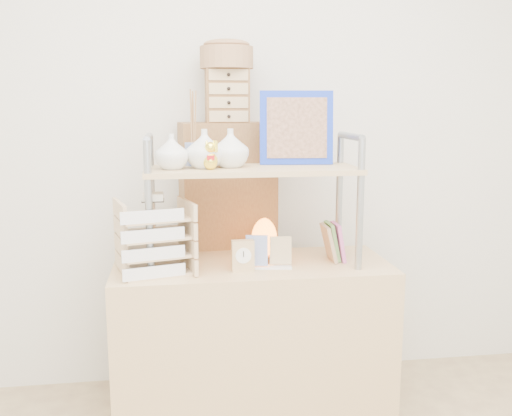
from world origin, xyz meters
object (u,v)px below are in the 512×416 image
(cabinet, at_px, (228,259))
(salt_lamp, at_px, (264,239))
(letter_tray, at_px, (154,241))
(desk, at_px, (252,344))

(cabinet, bearing_deg, salt_lamp, -72.77)
(letter_tray, bearing_deg, cabinet, 51.81)
(cabinet, distance_m, letter_tray, 0.60)
(desk, height_order, letter_tray, letter_tray)
(letter_tray, xyz_separation_m, salt_lamp, (0.48, 0.13, -0.04))
(desk, relative_size, cabinet, 0.89)
(desk, height_order, salt_lamp, salt_lamp)
(cabinet, bearing_deg, desk, -84.84)
(desk, bearing_deg, cabinet, 100.86)
(letter_tray, relative_size, salt_lamp, 1.75)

